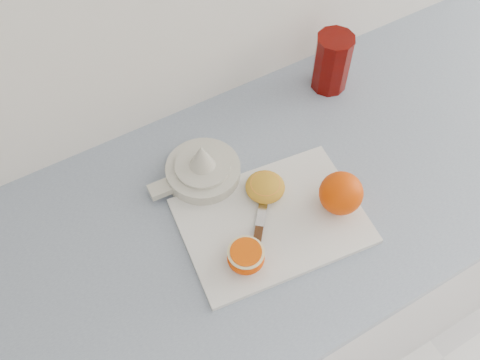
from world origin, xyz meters
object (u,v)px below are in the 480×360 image
Objects in this scene: half_orange at (246,257)px; citrus_juicer at (202,170)px; cutting_board at (272,221)px; counter at (290,270)px; red_tumbler at (332,64)px.

half_orange is 0.22m from citrus_juicer.
counter is at bearing 25.05° from cutting_board.
red_tumbler is (0.20, 0.20, 0.51)m from counter.
counter is at bearing -134.92° from red_tumbler.
counter is 0.47m from cutting_board.
citrus_juicer is (-0.19, 0.11, 0.47)m from counter.
counter is 0.58m from red_tumbler.
counter is 16.62× the size of red_tumbler.
half_orange is at bearing -143.11° from red_tumbler.
counter is 0.52m from citrus_juicer.
citrus_juicer reaches higher than half_orange.
cutting_board is at bearing -67.63° from citrus_juicer.
red_tumbler is at bearing 13.27° from citrus_juicer.
citrus_juicer is (-0.07, 0.16, 0.02)m from cutting_board.
red_tumbler is (0.38, 0.09, 0.04)m from citrus_juicer.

